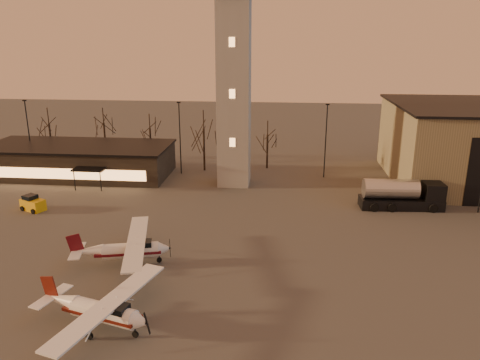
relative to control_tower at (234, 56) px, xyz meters
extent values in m
plane|color=#413E3C|center=(0.00, -30.00, -16.33)|extent=(220.00, 220.00, 0.00)
cube|color=gray|center=(0.00, 0.00, -4.33)|extent=(4.00, 4.00, 24.00)
cube|color=black|center=(-22.00, 2.00, -14.33)|extent=(25.00, 10.00, 4.00)
cube|color=black|center=(-22.00, 2.00, -12.18)|extent=(25.40, 10.40, 0.30)
cube|color=#ED9B53|center=(-22.00, -3.02, -14.73)|extent=(22.00, 0.08, 1.40)
cube|color=black|center=(-18.00, -4.00, -13.73)|extent=(4.00, 2.00, 0.20)
cylinder|color=black|center=(-30.00, 4.00, -11.33)|extent=(0.16, 0.16, 10.00)
cube|color=black|center=(-30.00, 4.00, -6.28)|extent=(0.50, 0.25, 0.18)
cylinder|color=black|center=(-8.00, 4.00, -11.33)|extent=(0.16, 0.16, 10.00)
cube|color=black|center=(-8.00, 4.00, -6.28)|extent=(0.50, 0.25, 0.18)
cylinder|color=black|center=(12.00, 4.00, -11.33)|extent=(0.16, 0.16, 10.00)
cube|color=black|center=(12.00, 4.00, -6.28)|extent=(0.50, 0.25, 0.18)
cylinder|color=black|center=(-30.00, 10.00, -13.46)|extent=(0.28, 0.28, 5.74)
cylinder|color=black|center=(-14.00, 10.00, -13.70)|extent=(0.28, 0.28, 5.25)
cylinder|color=black|center=(-5.00, 6.00, -13.25)|extent=(0.28, 0.28, 6.16)
cylinder|color=black|center=(4.00, 8.00, -13.84)|extent=(0.28, 0.28, 4.97)
cylinder|color=black|center=(-22.00, 12.00, -13.53)|extent=(0.28, 0.28, 5.60)
cylinder|color=white|center=(-5.08, -32.83, -15.06)|extent=(4.85, 2.58, 1.32)
cone|color=white|center=(-2.45, -33.60, -15.06)|extent=(1.23, 1.46, 1.26)
cone|color=white|center=(-8.39, -31.86, -14.91)|extent=(2.65, 1.76, 1.12)
cube|color=black|center=(-4.10, -33.12, -14.60)|extent=(1.76, 1.45, 0.71)
cube|color=#56140C|center=(-5.27, -32.77, -15.11)|extent=(5.64, 2.85, 0.22)
cube|color=white|center=(-4.59, -32.97, -14.27)|extent=(4.60, 11.13, 0.14)
cube|color=white|center=(-9.26, -31.60, -14.80)|extent=(1.82, 3.47, 0.08)
cube|color=#56140C|center=(-9.36, -31.57, -14.09)|extent=(1.37, 0.47, 1.72)
cylinder|color=silver|center=(-6.29, -23.60, -15.06)|extent=(4.85, 2.37, 1.32)
cone|color=silver|center=(-3.63, -22.96, -15.06)|extent=(1.18, 1.44, 1.26)
cone|color=silver|center=(-9.65, -24.41, -14.90)|extent=(2.63, 1.66, 1.12)
cube|color=black|center=(-5.30, -23.37, -14.60)|extent=(1.73, 1.39, 0.71)
cube|color=#520B13|center=(-6.49, -23.65, -15.11)|extent=(5.65, 2.60, 0.22)
cube|color=silver|center=(-5.80, -23.48, -14.27)|extent=(4.09, 11.21, 0.14)
cube|color=silver|center=(-10.53, -24.62, -14.80)|extent=(1.67, 3.47, 0.08)
cube|color=#520B13|center=(-10.63, -24.65, -14.09)|extent=(1.39, 0.41, 1.72)
cube|color=black|center=(19.76, -7.34, -15.73)|extent=(9.24, 3.02, 1.18)
cube|color=black|center=(23.19, -7.17, -14.29)|extent=(2.26, 2.57, 1.93)
cube|color=black|center=(23.94, -7.14, -13.96)|extent=(0.21, 2.04, 1.07)
cylinder|color=#B8B8BD|center=(18.48, -7.40, -14.07)|extent=(6.11, 2.54, 2.25)
cube|color=#E0A50D|center=(-21.34, -12.00, -15.69)|extent=(3.06, 2.42, 1.26)
cube|color=black|center=(-21.67, -11.85, -14.97)|extent=(1.67, 1.67, 0.72)
camera|label=1|loc=(6.38, -58.64, 2.33)|focal=35.00mm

